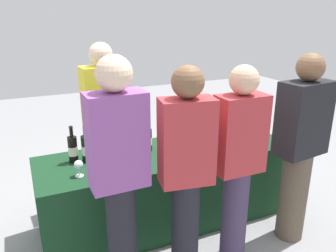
% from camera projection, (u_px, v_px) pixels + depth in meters
% --- Properties ---
extents(ground_plane, '(12.00, 12.00, 0.00)m').
position_uv_depth(ground_plane, '(168.00, 218.00, 3.40)').
color(ground_plane, gray).
extents(tasting_table, '(2.39, 0.77, 0.73)m').
position_uv_depth(tasting_table, '(168.00, 186.00, 3.29)').
color(tasting_table, '#14381E').
rests_on(tasting_table, ground_plane).
extents(wine_bottle_0, '(0.08, 0.08, 0.33)m').
position_uv_depth(wine_bottle_0, '(73.00, 149.00, 2.91)').
color(wine_bottle_0, black).
rests_on(wine_bottle_0, tasting_table).
extents(wine_bottle_1, '(0.08, 0.08, 0.34)m').
position_uv_depth(wine_bottle_1, '(86.00, 148.00, 2.92)').
color(wine_bottle_1, black).
rests_on(wine_bottle_1, tasting_table).
extents(wine_bottle_2, '(0.07, 0.07, 0.32)m').
position_uv_depth(wine_bottle_2, '(139.00, 140.00, 3.10)').
color(wine_bottle_2, black).
rests_on(wine_bottle_2, tasting_table).
extents(wine_bottle_3, '(0.07, 0.07, 0.31)m').
position_uv_depth(wine_bottle_3, '(148.00, 139.00, 3.15)').
color(wine_bottle_3, black).
rests_on(wine_bottle_3, tasting_table).
extents(wine_bottle_4, '(0.07, 0.07, 0.33)m').
position_uv_depth(wine_bottle_4, '(235.00, 124.00, 3.54)').
color(wine_bottle_4, black).
rests_on(wine_bottle_4, tasting_table).
extents(wine_glass_0, '(0.07, 0.07, 0.14)m').
position_uv_depth(wine_glass_0, '(79.00, 165.00, 2.66)').
color(wine_glass_0, silver).
rests_on(wine_glass_0, tasting_table).
extents(wine_glass_1, '(0.07, 0.07, 0.13)m').
position_uv_depth(wine_glass_1, '(164.00, 149.00, 2.99)').
color(wine_glass_1, silver).
rests_on(wine_glass_1, tasting_table).
extents(wine_glass_2, '(0.07, 0.07, 0.14)m').
position_uv_depth(wine_glass_2, '(200.00, 141.00, 3.15)').
color(wine_glass_2, silver).
rests_on(wine_glass_2, tasting_table).
extents(wine_glass_3, '(0.07, 0.07, 0.15)m').
position_uv_depth(wine_glass_3, '(217.00, 141.00, 3.13)').
color(wine_glass_3, silver).
rests_on(wine_glass_3, tasting_table).
extents(wine_glass_4, '(0.07, 0.07, 0.14)m').
position_uv_depth(wine_glass_4, '(232.00, 137.00, 3.25)').
color(wine_glass_4, silver).
rests_on(wine_glass_4, tasting_table).
extents(wine_glass_5, '(0.07, 0.07, 0.14)m').
position_uv_depth(wine_glass_5, '(249.00, 134.00, 3.32)').
color(wine_glass_5, silver).
rests_on(wine_glass_5, tasting_table).
extents(server_pouring, '(0.43, 0.26, 1.70)m').
position_uv_depth(server_pouring, '(105.00, 120.00, 3.45)').
color(server_pouring, black).
rests_on(server_pouring, ground_plane).
extents(guest_0, '(0.39, 0.23, 1.73)m').
position_uv_depth(guest_0, '(119.00, 172.00, 2.26)').
color(guest_0, black).
rests_on(guest_0, ground_plane).
extents(guest_1, '(0.40, 0.27, 1.65)m').
position_uv_depth(guest_1, '(186.00, 171.00, 2.39)').
color(guest_1, black).
rests_on(guest_1, ground_plane).
extents(guest_2, '(0.38, 0.22, 1.62)m').
position_uv_depth(guest_2, '(238.00, 161.00, 2.60)').
color(guest_2, '#3F3351').
rests_on(guest_2, ground_plane).
extents(guest_3, '(0.46, 0.29, 1.67)m').
position_uv_depth(guest_3, '(300.00, 146.00, 2.87)').
color(guest_3, brown).
rests_on(guest_3, ground_plane).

